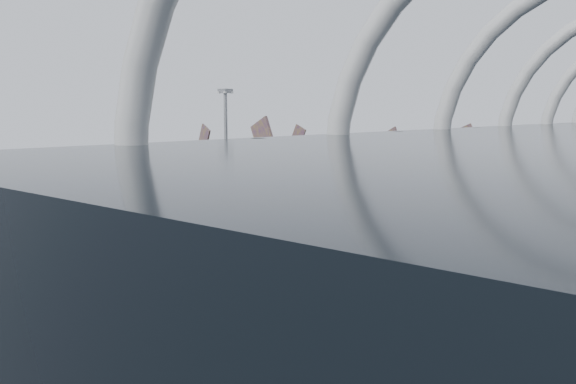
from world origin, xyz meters
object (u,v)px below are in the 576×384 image
Objects in this scene: airliner_gate_b at (443,179)px; gse_cart_belly_e at (397,224)px; floodlight_mast at (226,142)px; bus_row_near_c at (105,222)px; jet_remote_west at (184,162)px; bus_row_near_d at (121,224)px; bus_row_far_c at (56,238)px; van_curve_c at (99,372)px; gse_cart_belly_c at (327,226)px; jet_remote_mid at (269,158)px; jet_remote_far at (303,153)px; airliner_gate_c at (529,165)px; bus_row_near_a at (89,217)px; bus_row_far_a at (32,232)px; airliner_main at (342,199)px; gse_cart_belly_b at (427,233)px; bus_row_near_b at (101,218)px; bus_row_far_b at (39,236)px.

airliner_gate_b is 47.05m from gse_cart_belly_e.
bus_row_near_c is at bearing -134.92° from floodlight_mast.
bus_row_near_c is at bearing 144.46° from jet_remote_west.
bus_row_near_c is 3.80m from bus_row_near_d.
bus_row_far_c is 50.85m from van_curve_c.
bus_row_near_d is 6.37× the size of gse_cart_belly_c.
jet_remote_west is at bearing 78.40° from jet_remote_mid.
jet_remote_far is at bearing -82.45° from jet_remote_mid.
airliner_gate_c is 3.98× the size of bus_row_near_a.
airliner_gate_b reaches higher than jet_remote_mid.
floodlight_mast reaches higher than airliner_gate_b.
bus_row_near_c is at bearing -12.03° from bus_row_far_a.
airliner_main is 4.62× the size of bus_row_near_c.
airliner_gate_b reaches higher than gse_cart_belly_b.
bus_row_near_a is 59.95m from gse_cart_belly_e.
jet_remote_far is at bearing -81.98° from jet_remote_west.
bus_row_near_b is (-34.67, -30.59, -3.43)m from airliner_main.
bus_row_near_d is at bearing -98.96° from bus_row_near_a.
airliner_main is 4.66× the size of bus_row_near_d.
floodlight_mast is (23.98, 14.11, 14.69)m from bus_row_near_a.
airliner_main is 46.36m from bus_row_near_b.
gse_cart_belly_e is (9.10, 10.32, 0.04)m from gse_cart_belly_c.
bus_row_far_b is at bearing 104.77° from jet_remote_far.
bus_row_far_a is 65.93m from gse_cart_belly_e.
bus_row_near_b is 1.04× the size of bus_row_near_d.
airliner_main is 99.85m from jet_remote_west.
bus_row_near_b is at bearing 116.64° from jet_remote_mid.
gse_cart_belly_b is at bearing 19.04° from gse_cart_belly_c.
bus_row_near_a is 8.40m from bus_row_near_c.
jet_remote_west is 101.46m from bus_row_far_a.
bus_row_near_a is 64.33m from gse_cart_belly_b.
floodlight_mast reaches higher than airliner_main.
bus_row_near_d is 6.91× the size of gse_cart_belly_b.
airliner_gate_c is 4.20× the size of bus_row_far_b.
bus_row_near_a is 0.92× the size of bus_row_near_b.
jet_remote_west is at bearing 77.94° from jet_remote_far.
bus_row_far_a is 8.04m from bus_row_far_c.
airliner_gate_c is at bearing -3.49° from bus_row_far_c.
airliner_gate_c is 98.29m from gse_cart_belly_e.
bus_row_far_b is at bearing -153.52° from bus_row_near_a.
bus_row_near_a is 1.02× the size of bus_row_far_c.
gse_cart_belly_c is at bearing -131.41° from gse_cart_belly_e.
bus_row_far_a is 2.48× the size of van_curve_c.
bus_row_far_c reaches higher than bus_row_far_a.
gse_cart_belly_e is (-8.26, 4.33, 0.08)m from gse_cart_belly_b.
jet_remote_mid is 25.35m from jet_remote_far.
airliner_main is 17.72m from gse_cart_belly_b.
bus_row_near_d reaches higher than bus_row_far_c.
airliner_gate_b is 88.45m from bus_row_near_b.
jet_remote_mid is at bearing 26.02° from bus_row_far_a.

